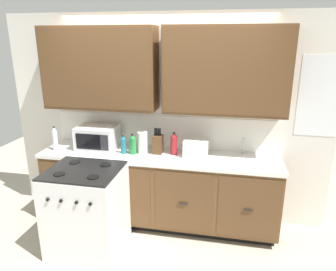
{
  "coord_description": "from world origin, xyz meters",
  "views": [
    {
      "loc": [
        0.8,
        -3.08,
        2.23
      ],
      "look_at": [
        0.12,
        0.27,
        1.17
      ],
      "focal_mm": 33.52,
      "sensor_mm": 36.0,
      "label": 1
    }
  ],
  "objects_px": {
    "paper_towel_roll": "(143,143)",
    "bottle_green": "(133,144)",
    "knife_block": "(158,144)",
    "bottle_clear": "(55,139)",
    "bottle_red": "(174,144)",
    "stove_range": "(87,210)",
    "microwave": "(98,137)",
    "bottle_teal": "(123,144)",
    "toaster": "(196,149)"
  },
  "relations": [
    {
      "from": "knife_block",
      "to": "bottle_teal",
      "type": "relative_size",
      "value": 1.37
    },
    {
      "from": "toaster",
      "to": "bottle_red",
      "type": "xyz_separation_m",
      "value": [
        -0.26,
        0.03,
        0.04
      ]
    },
    {
      "from": "bottle_teal",
      "to": "knife_block",
      "type": "bearing_deg",
      "value": 13.41
    },
    {
      "from": "microwave",
      "to": "bottle_green",
      "type": "bearing_deg",
      "value": -11.83
    },
    {
      "from": "bottle_teal",
      "to": "bottle_red",
      "type": "xyz_separation_m",
      "value": [
        0.59,
        0.09,
        0.02
      ]
    },
    {
      "from": "stove_range",
      "to": "bottle_green",
      "type": "distance_m",
      "value": 0.9
    },
    {
      "from": "stove_range",
      "to": "bottle_green",
      "type": "relative_size",
      "value": 3.89
    },
    {
      "from": "bottle_green",
      "to": "bottle_red",
      "type": "height_order",
      "value": "bottle_red"
    },
    {
      "from": "bottle_green",
      "to": "knife_block",
      "type": "bearing_deg",
      "value": 16.46
    },
    {
      "from": "toaster",
      "to": "bottle_red",
      "type": "height_order",
      "value": "bottle_red"
    },
    {
      "from": "stove_range",
      "to": "toaster",
      "type": "relative_size",
      "value": 3.39
    },
    {
      "from": "toaster",
      "to": "paper_towel_roll",
      "type": "relative_size",
      "value": 1.08
    },
    {
      "from": "stove_range",
      "to": "knife_block",
      "type": "xyz_separation_m",
      "value": [
        0.63,
        0.68,
        0.57
      ]
    },
    {
      "from": "stove_range",
      "to": "bottle_clear",
      "type": "distance_m",
      "value": 1.01
    },
    {
      "from": "paper_towel_roll",
      "to": "bottle_red",
      "type": "distance_m",
      "value": 0.37
    },
    {
      "from": "bottle_clear",
      "to": "paper_towel_roll",
      "type": "bearing_deg",
      "value": 6.06
    },
    {
      "from": "bottle_clear",
      "to": "bottle_teal",
      "type": "bearing_deg",
      "value": 3.98
    },
    {
      "from": "toaster",
      "to": "bottle_green",
      "type": "height_order",
      "value": "bottle_green"
    },
    {
      "from": "microwave",
      "to": "bottle_teal",
      "type": "bearing_deg",
      "value": -16.82
    },
    {
      "from": "paper_towel_roll",
      "to": "bottle_green",
      "type": "height_order",
      "value": "paper_towel_roll"
    },
    {
      "from": "bottle_teal",
      "to": "bottle_clear",
      "type": "xyz_separation_m",
      "value": [
        -0.85,
        -0.06,
        0.04
      ]
    },
    {
      "from": "bottle_clear",
      "to": "bottle_red",
      "type": "bearing_deg",
      "value": 5.97
    },
    {
      "from": "bottle_clear",
      "to": "bottle_red",
      "type": "height_order",
      "value": "bottle_clear"
    },
    {
      "from": "bottle_clear",
      "to": "bottle_green",
      "type": "xyz_separation_m",
      "value": [
        0.96,
        0.07,
        -0.03
      ]
    },
    {
      "from": "bottle_green",
      "to": "microwave",
      "type": "bearing_deg",
      "value": 168.17
    },
    {
      "from": "stove_range",
      "to": "bottle_teal",
      "type": "height_order",
      "value": "bottle_teal"
    },
    {
      "from": "microwave",
      "to": "knife_block",
      "type": "xyz_separation_m",
      "value": [
        0.77,
        -0.02,
        -0.02
      ]
    },
    {
      "from": "microwave",
      "to": "bottle_red",
      "type": "height_order",
      "value": "microwave"
    },
    {
      "from": "knife_block",
      "to": "bottle_teal",
      "type": "bearing_deg",
      "value": -166.59
    },
    {
      "from": "microwave",
      "to": "knife_block",
      "type": "relative_size",
      "value": 1.55
    },
    {
      "from": "bottle_teal",
      "to": "bottle_green",
      "type": "distance_m",
      "value": 0.11
    },
    {
      "from": "bottle_red",
      "to": "knife_block",
      "type": "bearing_deg",
      "value": 179.1
    },
    {
      "from": "toaster",
      "to": "knife_block",
      "type": "relative_size",
      "value": 0.9
    },
    {
      "from": "paper_towel_roll",
      "to": "bottle_clear",
      "type": "bearing_deg",
      "value": -173.94
    },
    {
      "from": "toaster",
      "to": "bottle_green",
      "type": "distance_m",
      "value": 0.74
    },
    {
      "from": "stove_range",
      "to": "microwave",
      "type": "distance_m",
      "value": 0.93
    },
    {
      "from": "bottle_clear",
      "to": "toaster",
      "type": "bearing_deg",
      "value": 4.16
    },
    {
      "from": "bottle_red",
      "to": "bottle_teal",
      "type": "bearing_deg",
      "value": -171.21
    },
    {
      "from": "paper_towel_roll",
      "to": "bottle_teal",
      "type": "height_order",
      "value": "paper_towel_roll"
    },
    {
      "from": "bottle_clear",
      "to": "bottle_green",
      "type": "height_order",
      "value": "bottle_clear"
    },
    {
      "from": "microwave",
      "to": "bottle_teal",
      "type": "distance_m",
      "value": 0.39
    },
    {
      "from": "microwave",
      "to": "bottle_clear",
      "type": "height_order",
      "value": "bottle_clear"
    },
    {
      "from": "bottle_teal",
      "to": "bottle_red",
      "type": "height_order",
      "value": "bottle_red"
    },
    {
      "from": "stove_range",
      "to": "bottle_red",
      "type": "bearing_deg",
      "value": 39.14
    },
    {
      "from": "knife_block",
      "to": "bottle_clear",
      "type": "relative_size",
      "value": 1.02
    },
    {
      "from": "bottle_green",
      "to": "bottle_red",
      "type": "xyz_separation_m",
      "value": [
        0.48,
        0.08,
        0.01
      ]
    },
    {
      "from": "microwave",
      "to": "bottle_clear",
      "type": "relative_size",
      "value": 1.59
    },
    {
      "from": "stove_range",
      "to": "knife_block",
      "type": "relative_size",
      "value": 3.06
    },
    {
      "from": "knife_block",
      "to": "paper_towel_roll",
      "type": "bearing_deg",
      "value": -167.14
    },
    {
      "from": "bottle_green",
      "to": "stove_range",
      "type": "bearing_deg",
      "value": -120.49
    }
  ]
}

